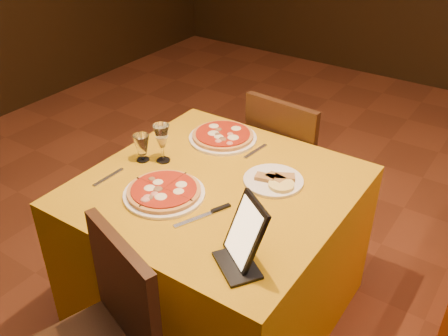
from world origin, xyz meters
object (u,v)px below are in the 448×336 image
Objects in this scene: main_table at (218,250)px; water_glass at (142,148)px; pizza_far at (223,137)px; chair_main_far at (295,164)px; wine_glass at (162,143)px; tablet at (246,232)px; pizza_near at (164,192)px.

main_table is 8.46× the size of water_glass.
water_glass reaches higher than pizza_far.
chair_main_far is 7.00× the size of water_glass.
tablet is at bearing -27.60° from wine_glass.
main_table is 4.51× the size of tablet.
wine_glass is 0.75m from tablet.
wine_glass is (-0.32, 0.02, 0.47)m from main_table.
water_glass is at bearing 148.47° from pizza_near.
tablet is at bearing -21.80° from water_glass.
pizza_far is at bearing 163.55° from tablet.
tablet reaches higher than chair_main_far.
wine_glass is at bearing -173.48° from tablet.
pizza_near is 0.55m from pizza_far.
wine_glass is at bearing 30.49° from water_glass.
wine_glass reaches higher than water_glass.
tablet is (0.67, -0.35, 0.03)m from wine_glass.
chair_main_far is at bearing 64.53° from pizza_far.
main_table is at bearing 55.28° from pizza_near.
water_glass is (-0.40, -0.81, 0.36)m from chair_main_far.
pizza_far is (-0.21, 0.35, 0.39)m from main_table.
tablet is (0.35, -0.33, 0.49)m from main_table.
pizza_near is 2.64× the size of water_glass.
main_table is 0.69m from tablet.
chair_main_far is at bearing 90.00° from main_table.
pizza_far is 0.43m from water_glass.
pizza_far is at bearing 97.68° from pizza_near.
pizza_far is 2.62× the size of water_glass.
tablet reaches higher than pizza_far.
pizza_near is 0.51m from tablet.
wine_glass is (-0.11, -0.33, 0.08)m from pizza_far.
tablet is (0.48, -0.14, 0.10)m from pizza_near.
water_glass is (-0.40, -0.03, 0.44)m from main_table.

